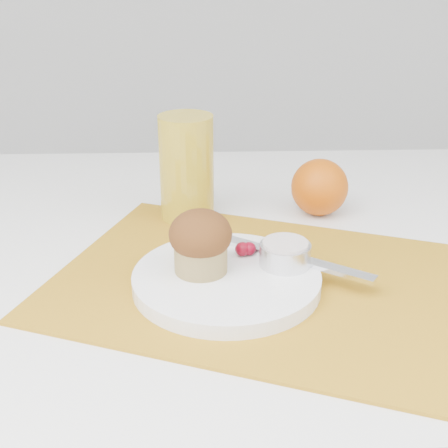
{
  "coord_description": "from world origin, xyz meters",
  "views": [
    {
      "loc": [
        -0.04,
        -0.73,
        1.13
      ],
      "look_at": [
        -0.01,
        -0.01,
        0.8
      ],
      "focal_mm": 50.0,
      "sensor_mm": 36.0,
      "label": 1
    }
  ],
  "objects_px": {
    "plate": "(227,280)",
    "orange": "(320,187)",
    "muffin": "(201,241)",
    "table": "(228,444)",
    "juice_glass": "(187,169)"
  },
  "relations": [
    {
      "from": "table",
      "to": "orange",
      "type": "distance_m",
      "value": 0.45
    },
    {
      "from": "plate",
      "to": "juice_glass",
      "type": "relative_size",
      "value": 1.41
    },
    {
      "from": "plate",
      "to": "juice_glass",
      "type": "height_order",
      "value": "juice_glass"
    },
    {
      "from": "table",
      "to": "juice_glass",
      "type": "height_order",
      "value": "juice_glass"
    },
    {
      "from": "orange",
      "to": "juice_glass",
      "type": "height_order",
      "value": "juice_glass"
    },
    {
      "from": "plate",
      "to": "table",
      "type": "bearing_deg",
      "value": 86.48
    },
    {
      "from": "table",
      "to": "muffin",
      "type": "relative_size",
      "value": 15.64
    },
    {
      "from": "table",
      "to": "muffin",
      "type": "height_order",
      "value": "muffin"
    },
    {
      "from": "orange",
      "to": "table",
      "type": "bearing_deg",
      "value": -148.42
    },
    {
      "from": "table",
      "to": "plate",
      "type": "bearing_deg",
      "value": -93.52
    },
    {
      "from": "orange",
      "to": "muffin",
      "type": "relative_size",
      "value": 1.12
    },
    {
      "from": "table",
      "to": "muffin",
      "type": "bearing_deg",
      "value": -106.59
    },
    {
      "from": "table",
      "to": "juice_glass",
      "type": "bearing_deg",
      "value": 128.44
    },
    {
      "from": "plate",
      "to": "orange",
      "type": "height_order",
      "value": "orange"
    },
    {
      "from": "juice_glass",
      "to": "plate",
      "type": "bearing_deg",
      "value": -76.84
    }
  ]
}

